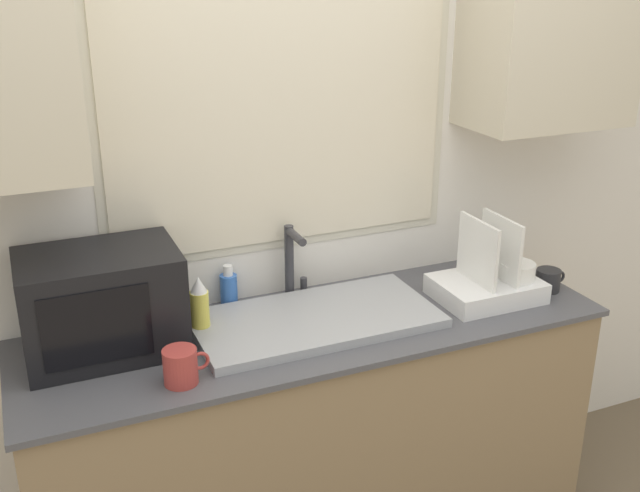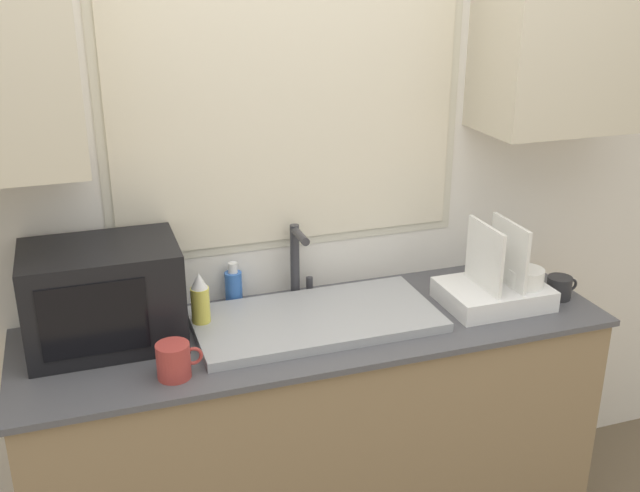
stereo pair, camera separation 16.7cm
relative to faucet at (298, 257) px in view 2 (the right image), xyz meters
name	(u,v)px [view 2 (the right image)]	position (x,y,z in m)	size (l,w,h in m)	color
countertop	(317,442)	(-0.01, -0.22, -0.60)	(1.89, 0.59, 0.91)	#8C7251
wall_back	(290,147)	(-0.01, 0.05, 0.37)	(6.00, 0.38, 2.60)	silver
sink_basin	(317,319)	(0.00, -0.21, -0.13)	(0.78, 0.40, 0.03)	#9EA0A5
faucet	(298,257)	(0.00, 0.00, 0.00)	(0.08, 0.14, 0.26)	#333338
microwave	(103,296)	(-0.65, -0.13, 0.01)	(0.46, 0.32, 0.31)	black
dish_rack	(497,287)	(0.62, -0.27, -0.09)	(0.35, 0.26, 0.29)	white
spray_bottle	(200,303)	(-0.36, -0.14, -0.05)	(0.06, 0.06, 0.20)	#D8CC4C
soap_bottle	(234,286)	(-0.22, 0.02, -0.09)	(0.06, 0.06, 0.15)	blue
mug_near_sink	(174,361)	(-0.49, -0.40, -0.10)	(0.13, 0.10, 0.10)	#A53833
mug_by_rack	(559,287)	(0.85, -0.30, -0.11)	(0.12, 0.09, 0.08)	#262628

